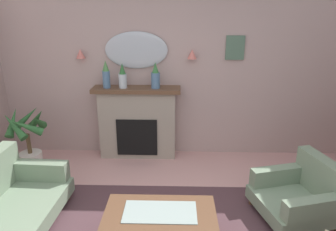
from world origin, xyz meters
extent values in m
cube|color=#B29993|center=(0.00, 2.57, 1.49)|extent=(6.64, 0.10, 2.98)
cube|color=gray|center=(-0.67, 2.36, 0.55)|extent=(1.20, 0.28, 1.10)
cube|color=black|center=(-0.67, 2.26, 0.38)|extent=(0.64, 0.12, 0.60)
cube|color=brown|center=(-0.67, 2.34, 1.13)|extent=(1.36, 0.36, 0.06)
cylinder|color=#4C7093|center=(-1.12, 2.32, 1.29)|extent=(0.11, 0.11, 0.26)
cone|color=#4C8447|center=(-1.12, 2.32, 1.50)|extent=(0.10, 0.10, 0.16)
cylinder|color=silver|center=(-0.87, 2.32, 1.27)|extent=(0.12, 0.12, 0.22)
cone|color=#2D6633|center=(-0.87, 2.32, 1.46)|extent=(0.10, 0.10, 0.16)
cylinder|color=#4C7093|center=(-0.37, 2.32, 1.28)|extent=(0.13, 0.13, 0.24)
cone|color=#38753D|center=(-0.37, 2.32, 1.48)|extent=(0.10, 0.10, 0.16)
ellipsoid|color=#B2BCC6|center=(-0.67, 2.49, 1.71)|extent=(0.96, 0.06, 0.56)
cone|color=#D17066|center=(-1.52, 2.44, 1.66)|extent=(0.14, 0.14, 0.14)
cone|color=#D17066|center=(0.18, 2.44, 1.66)|extent=(0.14, 0.14, 0.14)
cube|color=#4C6B56|center=(0.83, 2.50, 1.75)|extent=(0.28, 0.03, 0.36)
cube|color=brown|center=(-0.20, 0.25, 0.42)|extent=(1.10, 0.60, 0.04)
cube|color=#8C9E99|center=(-0.20, 0.25, 0.44)|extent=(0.72, 0.36, 0.01)
cylinder|color=brown|center=(-0.69, 0.49, 0.20)|extent=(0.06, 0.06, 0.40)
cylinder|color=brown|center=(0.29, 0.49, 0.20)|extent=(0.06, 0.06, 0.40)
cube|color=gray|center=(-1.82, 0.32, 0.19)|extent=(0.93, 1.74, 0.18)
cube|color=gray|center=(-1.78, 1.10, 0.40)|extent=(0.76, 0.20, 0.24)
cylinder|color=brown|center=(-1.44, 1.07, 0.05)|extent=(0.07, 0.07, 0.10)
cylinder|color=brown|center=(-2.12, 1.11, 0.05)|extent=(0.07, 0.07, 0.10)
cube|color=gray|center=(1.31, 0.78, 0.18)|extent=(0.98, 0.98, 0.16)
cube|color=gray|center=(1.64, 0.87, 0.48)|extent=(0.36, 0.81, 0.45)
cube|color=gray|center=(1.22, 1.11, 0.37)|extent=(0.73, 0.32, 0.22)
cube|color=gray|center=(1.40, 0.46, 0.37)|extent=(0.73, 0.32, 0.22)
cylinder|color=brown|center=(0.89, 1.03, 0.05)|extent=(0.06, 0.06, 0.10)
cylinder|color=brown|center=(1.55, 1.20, 0.05)|extent=(0.06, 0.06, 0.10)
cylinder|color=silver|center=(-2.22, 1.82, 0.14)|extent=(0.32, 0.32, 0.28)
cylinder|color=brown|center=(-2.22, 1.82, 0.44)|extent=(0.06, 0.06, 0.30)
cone|color=#2D6633|center=(-2.04, 1.85, 0.77)|extent=(0.19, 0.46, 0.35)
cone|color=#2D6633|center=(-2.12, 1.97, 0.77)|extent=(0.41, 0.33, 0.41)
cone|color=#2D6633|center=(-2.29, 1.99, 0.77)|extent=(0.44, 0.27, 0.39)
cone|color=#2D6633|center=(-2.40, 1.81, 0.77)|extent=(0.13, 0.41, 0.41)
cone|color=#2D6633|center=(-2.30, 1.66, 0.77)|extent=(0.44, 0.30, 0.39)
cone|color=#2D6633|center=(-2.14, 1.66, 0.77)|extent=(0.46, 0.31, 0.35)
camera|label=1|loc=(-0.05, -2.32, 2.35)|focal=33.42mm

